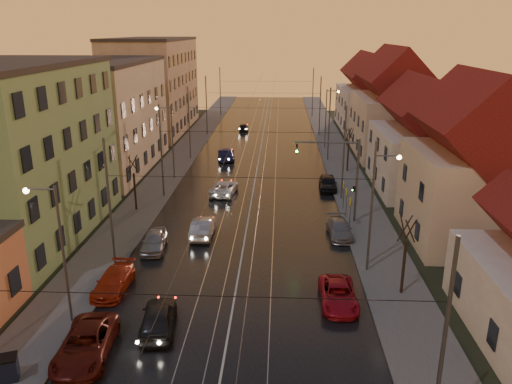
# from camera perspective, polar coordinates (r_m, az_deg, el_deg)

# --- Properties ---
(ground) EXTENTS (160.00, 160.00, 0.00)m
(ground) POSITION_cam_1_polar(r_m,az_deg,el_deg) (26.75, -3.49, -17.47)
(ground) COLOR black
(ground) RESTS_ON ground
(road) EXTENTS (16.00, 120.00, 0.04)m
(road) POSITION_cam_1_polar(r_m,az_deg,el_deg) (63.60, 0.34, 3.93)
(road) COLOR black
(road) RESTS_ON ground
(sidewalk_left) EXTENTS (4.00, 120.00, 0.15)m
(sidewalk_left) POSITION_cam_1_polar(r_m,az_deg,el_deg) (64.77, -8.56, 4.04)
(sidewalk_left) COLOR #4C4C4C
(sidewalk_left) RESTS_ON ground
(sidewalk_right) EXTENTS (4.00, 120.00, 0.15)m
(sidewalk_right) POSITION_cam_1_polar(r_m,az_deg,el_deg) (63.97, 9.34, 3.82)
(sidewalk_right) COLOR #4C4C4C
(sidewalk_right) RESTS_ON ground
(tram_rail_0) EXTENTS (0.06, 120.00, 0.03)m
(tram_rail_0) POSITION_cam_1_polar(r_m,az_deg,el_deg) (63.72, -1.64, 3.98)
(tram_rail_0) COLOR gray
(tram_rail_0) RESTS_ON road
(tram_rail_1) EXTENTS (0.06, 120.00, 0.03)m
(tram_rail_1) POSITION_cam_1_polar(r_m,az_deg,el_deg) (63.63, -0.36, 3.97)
(tram_rail_1) COLOR gray
(tram_rail_1) RESTS_ON road
(tram_rail_2) EXTENTS (0.06, 120.00, 0.03)m
(tram_rail_2) POSITION_cam_1_polar(r_m,az_deg,el_deg) (63.57, 1.03, 3.95)
(tram_rail_2) COLOR gray
(tram_rail_2) RESTS_ON road
(tram_rail_3) EXTENTS (0.06, 120.00, 0.03)m
(tram_rail_3) POSITION_cam_1_polar(r_m,az_deg,el_deg) (63.54, 2.33, 3.94)
(tram_rail_3) COLOR gray
(tram_rail_3) RESTS_ON road
(apartment_left_1) EXTENTS (10.00, 18.00, 13.00)m
(apartment_left_1) POSITION_cam_1_polar(r_m,az_deg,el_deg) (41.89, -26.05, 3.75)
(apartment_left_1) COLOR #6B8E5A
(apartment_left_1) RESTS_ON ground
(apartment_left_2) EXTENTS (10.00, 20.00, 12.00)m
(apartment_left_2) POSITION_cam_1_polar(r_m,az_deg,el_deg) (59.91, -17.05, 8.11)
(apartment_left_2) COLOR #B5A68C
(apartment_left_2) RESTS_ON ground
(apartment_left_3) EXTENTS (10.00, 24.00, 14.00)m
(apartment_left_3) POSITION_cam_1_polar(r_m,az_deg,el_deg) (82.57, -11.59, 11.76)
(apartment_left_3) COLOR #90745D
(apartment_left_3) RESTS_ON ground
(house_right_1) EXTENTS (8.67, 10.20, 10.80)m
(house_right_1) POSITION_cam_1_polar(r_m,az_deg,el_deg) (40.63, 23.44, 2.17)
(house_right_1) COLOR beige
(house_right_1) RESTS_ON ground
(house_right_2) EXTENTS (9.18, 12.24, 9.20)m
(house_right_2) POSITION_cam_1_polar(r_m,az_deg,el_deg) (52.81, 18.60, 5.20)
(house_right_2) COLOR beige
(house_right_2) RESTS_ON ground
(house_right_3) EXTENTS (9.18, 14.28, 11.50)m
(house_right_3) POSITION_cam_1_polar(r_m,az_deg,el_deg) (66.93, 15.35, 9.06)
(house_right_3) COLOR beige
(house_right_3) RESTS_ON ground
(house_right_4) EXTENTS (9.18, 16.32, 10.00)m
(house_right_4) POSITION_cam_1_polar(r_m,az_deg,el_deg) (84.53, 12.77, 10.48)
(house_right_4) COLOR beige
(house_right_4) RESTS_ON ground
(catenary_pole_r_0) EXTENTS (0.16, 0.16, 9.00)m
(catenary_pole_r_0) POSITION_cam_1_polar(r_m,az_deg,el_deg) (20.05, 20.57, -16.62)
(catenary_pole_r_0) COLOR #595B60
(catenary_pole_r_0) RESTS_ON ground
(catenary_pole_l_1) EXTENTS (0.16, 0.16, 9.00)m
(catenary_pole_l_1) POSITION_cam_1_polar(r_m,az_deg,el_deg) (34.43, -16.38, -1.39)
(catenary_pole_l_1) COLOR #595B60
(catenary_pole_l_1) RESTS_ON ground
(catenary_pole_r_1) EXTENTS (0.16, 0.16, 9.00)m
(catenary_pole_r_1) POSITION_cam_1_polar(r_m,az_deg,el_deg) (33.10, 13.05, -1.89)
(catenary_pole_r_1) COLOR #595B60
(catenary_pole_r_1) RESTS_ON ground
(catenary_pole_l_2) EXTENTS (0.16, 0.16, 9.00)m
(catenary_pole_l_2) POSITION_cam_1_polar(r_m,az_deg,el_deg) (48.26, -10.76, 4.52)
(catenary_pole_l_2) COLOR #595B60
(catenary_pole_l_2) RESTS_ON ground
(catenary_pole_r_2) EXTENTS (0.16, 0.16, 9.00)m
(catenary_pole_r_2) POSITION_cam_1_polar(r_m,az_deg,el_deg) (47.33, 10.00, 4.30)
(catenary_pole_r_2) COLOR #595B60
(catenary_pole_r_2) RESTS_ON ground
(catenary_pole_l_3) EXTENTS (0.16, 0.16, 9.00)m
(catenary_pole_l_3) POSITION_cam_1_polar(r_m,az_deg,el_deg) (62.63, -7.65, 7.74)
(catenary_pole_l_3) COLOR #595B60
(catenary_pole_l_3) RESTS_ON ground
(catenary_pole_r_3) EXTENTS (0.16, 0.16, 9.00)m
(catenary_pole_r_3) POSITION_cam_1_polar(r_m,az_deg,el_deg) (61.92, 8.35, 7.60)
(catenary_pole_r_3) COLOR #595B60
(catenary_pole_r_3) RESTS_ON ground
(catenary_pole_l_4) EXTENTS (0.16, 0.16, 9.00)m
(catenary_pole_l_4) POSITION_cam_1_polar(r_m,az_deg,el_deg) (77.25, -5.68, 9.75)
(catenary_pole_l_4) COLOR #595B60
(catenary_pole_l_4) RESTS_ON ground
(catenary_pole_r_4) EXTENTS (0.16, 0.16, 9.00)m
(catenary_pole_r_4) POSITION_cam_1_polar(r_m,az_deg,el_deg) (76.67, 7.33, 9.63)
(catenary_pole_r_4) COLOR #595B60
(catenary_pole_r_4) RESTS_ON ground
(catenary_pole_l_5) EXTENTS (0.16, 0.16, 9.00)m
(catenary_pole_l_5) POSITION_cam_1_polar(r_m,az_deg,el_deg) (94.94, -4.11, 11.33)
(catenary_pole_l_5) COLOR #595B60
(catenary_pole_l_5) RESTS_ON ground
(catenary_pole_r_5) EXTENTS (0.16, 0.16, 9.00)m
(catenary_pole_r_5) POSITION_cam_1_polar(r_m,az_deg,el_deg) (94.47, 6.51, 11.23)
(catenary_pole_r_5) COLOR #595B60
(catenary_pole_r_5) RESTS_ON ground
(street_lamp_0) EXTENTS (1.75, 0.32, 8.00)m
(street_lamp_0) POSITION_cam_1_polar(r_m,az_deg,el_deg) (28.43, -21.88, -5.30)
(street_lamp_0) COLOR #595B60
(street_lamp_0) RESTS_ON ground
(street_lamp_1) EXTENTS (1.75, 0.32, 8.00)m
(street_lamp_1) POSITION_cam_1_polar(r_m,az_deg,el_deg) (34.00, 13.65, -0.72)
(street_lamp_1) COLOR #595B60
(street_lamp_1) RESTS_ON ground
(street_lamp_2) EXTENTS (1.75, 0.32, 8.00)m
(street_lamp_2) POSITION_cam_1_polar(r_m,az_deg,el_deg) (54.00, -9.87, 6.41)
(street_lamp_2) COLOR #595B60
(street_lamp_2) RESTS_ON ground
(street_lamp_3) EXTENTS (1.75, 0.32, 8.00)m
(street_lamp_3) POSITION_cam_1_polar(r_m,az_deg,el_deg) (68.77, 8.26, 8.96)
(street_lamp_3) COLOR #595B60
(street_lamp_3) RESTS_ON ground
(traffic_light_mast) EXTENTS (5.30, 0.32, 7.20)m
(traffic_light_mast) POSITION_cam_1_polar(r_m,az_deg,el_deg) (41.46, 10.15, 2.48)
(traffic_light_mast) COLOR #595B60
(traffic_light_mast) RESTS_ON ground
(bare_tree_0) EXTENTS (1.09, 1.09, 5.11)m
(bare_tree_0) POSITION_cam_1_polar(r_m,az_deg,el_deg) (45.46, -13.71, 0.85)
(bare_tree_0) COLOR black
(bare_tree_0) RESTS_ON ground
(bare_tree_1) EXTENTS (1.09, 1.09, 5.11)m
(bare_tree_1) POSITION_cam_1_polar(r_m,az_deg,el_deg) (31.48, 16.61, -7.23)
(bare_tree_1) COLOR black
(bare_tree_1) RESTS_ON ground
(bare_tree_2) EXTENTS (1.09, 1.09, 5.11)m
(bare_tree_2) POSITION_cam_1_polar(r_m,az_deg,el_deg) (57.67, 10.50, 4.67)
(bare_tree_2) COLOR black
(bare_tree_2) RESTS_ON ground
(driving_car_0) EXTENTS (2.29, 4.59, 1.50)m
(driving_car_0) POSITION_cam_1_polar(r_m,az_deg,el_deg) (28.21, -11.12, -13.91)
(driving_car_0) COLOR black
(driving_car_0) RESTS_ON ground
(driving_car_1) EXTENTS (1.60, 4.46, 1.47)m
(driving_car_1) POSITION_cam_1_polar(r_m,az_deg,el_deg) (39.56, -6.07, -4.02)
(driving_car_1) COLOR #929397
(driving_car_1) RESTS_ON ground
(driving_car_2) EXTENTS (2.71, 4.98, 1.32)m
(driving_car_2) POSITION_cam_1_polar(r_m,az_deg,el_deg) (49.32, -3.67, 0.47)
(driving_car_2) COLOR silver
(driving_car_2) RESTS_ON ground
(driving_car_3) EXTENTS (2.62, 5.26, 1.47)m
(driving_car_3) POSITION_cam_1_polar(r_m,az_deg,el_deg) (62.73, -3.43, 4.37)
(driving_car_3) COLOR navy
(driving_car_3) RESTS_ON ground
(driving_car_4) EXTENTS (1.71, 3.70, 1.23)m
(driving_car_4) POSITION_cam_1_polar(r_m,az_deg,el_deg) (80.85, -1.43, 7.41)
(driving_car_4) COLOR black
(driving_car_4) RESTS_ON ground
(parked_left_1) EXTENTS (2.82, 5.39, 1.45)m
(parked_left_1) POSITION_cam_1_polar(r_m,az_deg,el_deg) (27.12, -18.88, -16.13)
(parked_left_1) COLOR #4C120D
(parked_left_1) RESTS_ON ground
(parked_left_2) EXTENTS (1.90, 4.44, 1.27)m
(parked_left_2) POSITION_cam_1_polar(r_m,az_deg,el_deg) (32.70, -15.98, -9.80)
(parked_left_2) COLOR #AC2911
(parked_left_2) RESTS_ON ground
(parked_left_3) EXTENTS (2.06, 4.27, 1.41)m
(parked_left_3) POSITION_cam_1_polar(r_m,az_deg,el_deg) (37.74, -11.58, -5.47)
(parked_left_3) COLOR gray
(parked_left_3) RESTS_ON ground
(parked_right_0) EXTENTS (2.11, 4.56, 1.26)m
(parked_right_0) POSITION_cam_1_polar(r_m,az_deg,el_deg) (30.45, 9.39, -11.50)
(parked_right_0) COLOR #A61020
(parked_right_0) RESTS_ON ground
(parked_right_1) EXTENTS (1.93, 4.33, 1.24)m
(parked_right_1) POSITION_cam_1_polar(r_m,az_deg,el_deg) (39.86, 9.54, -4.18)
(parked_right_1) COLOR gray
(parked_right_1) RESTS_ON ground
(parked_right_2) EXTENTS (1.83, 4.28, 1.44)m
(parked_right_2) POSITION_cam_1_polar(r_m,az_deg,el_deg) (51.20, 8.21, 1.05)
(parked_right_2) COLOR black
(parked_right_2) RESTS_ON ground
(dumpster) EXTENTS (1.42, 1.20, 1.10)m
(dumpster) POSITION_cam_1_polar(r_m,az_deg,el_deg) (26.86, -26.87, -17.67)
(dumpster) COLOR black
(dumpster) RESTS_ON sidewalk_left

